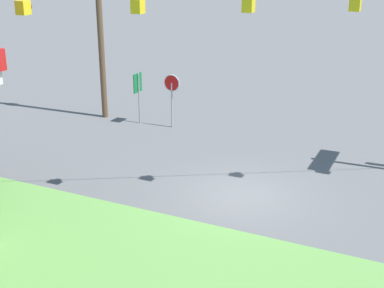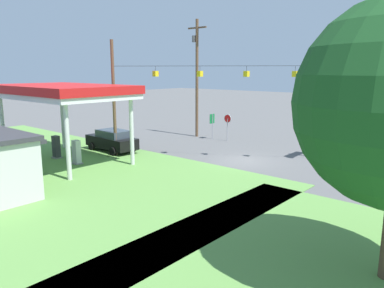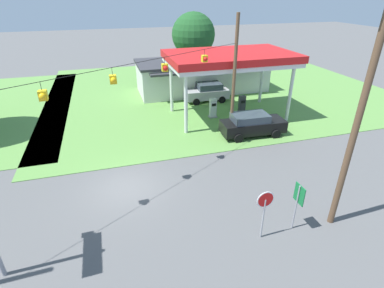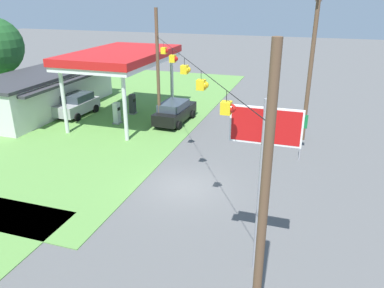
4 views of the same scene
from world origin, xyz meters
TOP-DOWN VIEW (x-y plane):
  - ground_plane at (0.00, 0.00)m, footprint 160.00×160.00m
  - stop_sign_roadside at (5.49, -5.53)m, footprint 0.80×0.08m
  - route_sign at (7.21, -5.44)m, footprint 0.10×0.70m
  - signal_span_gantry at (-0.00, -0.01)m, footprint 17.19×10.24m

SIDE VIEW (x-z plane):
  - ground_plane at x=0.00m, z-range 0.00..0.00m
  - route_sign at x=7.21m, z-range 0.51..2.91m
  - stop_sign_roadside at x=5.49m, z-range 0.56..3.06m
  - signal_span_gantry at x=0.00m, z-range 0.47..9.16m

